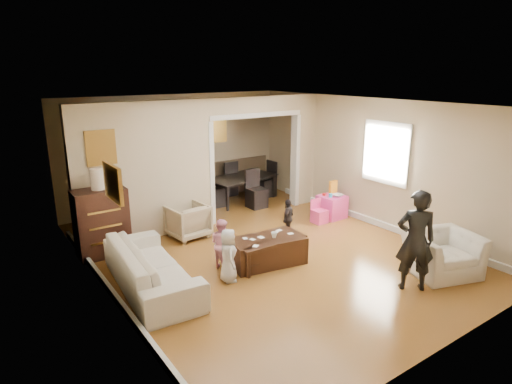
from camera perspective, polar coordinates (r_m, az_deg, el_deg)
floor at (r=7.81m, az=0.85°, el=-7.76°), size 7.00×7.00×0.00m
partition_left at (r=8.31m, az=-14.26°, el=2.65°), size 2.75×0.18×2.60m
partition_right at (r=10.27m, az=6.24°, el=5.54°), size 0.55×0.18×2.60m
partition_header at (r=9.28m, az=-0.10°, el=11.53°), size 2.22×0.18×0.35m
window_pane at (r=8.92m, az=16.89°, el=4.99°), size 0.03×0.95×1.10m
framed_art_partition at (r=7.86m, az=-19.89°, el=5.55°), size 0.45×0.03×0.55m
framed_art_sofa_wall at (r=5.57m, az=-18.46°, el=1.17°), size 0.03×0.55×0.40m
framed_art_alcove at (r=10.74m, az=-5.16°, el=8.18°), size 0.45×0.03×0.55m
sofa at (r=6.64m, az=-13.75°, el=-9.59°), size 1.05×2.33×0.66m
armchair_back at (r=8.42m, az=-9.02°, el=-3.81°), size 0.76×0.78×0.65m
armchair_front at (r=7.48m, az=23.45°, el=-7.51°), size 1.25×1.17×0.66m
dresser at (r=7.90m, az=-19.80°, el=-3.84°), size 0.87×0.49×1.19m
table_lamp at (r=7.68m, az=-20.34°, el=1.61°), size 0.22×0.22×0.36m
potted_plant at (r=7.74m, az=-18.89°, el=1.57°), size 0.26×0.22×0.29m
coffee_table at (r=7.23m, az=1.52°, el=-7.79°), size 1.31×0.82×0.46m
coffee_cup at (r=7.15m, az=2.42°, el=-5.71°), size 0.12×0.12×0.09m
play_table at (r=9.56m, az=10.00°, el=-1.92°), size 0.54×0.54×0.49m
cereal_box at (r=9.60m, az=10.20°, el=0.61°), size 0.20×0.08×0.30m
cyan_cup at (r=9.37m, az=9.86°, el=-0.44°), size 0.08×0.08×0.08m
toy_block at (r=9.48m, az=9.05°, el=-0.31°), size 0.10×0.09×0.05m
play_bowl at (r=9.43m, az=10.80°, el=-0.46°), size 0.23×0.23×0.05m
dining_table at (r=10.60m, az=-1.93°, el=0.42°), size 1.88×1.26×0.61m
adult_person at (r=6.65m, az=20.40°, el=-6.05°), size 0.66×0.64×1.53m
child_kneel_a at (r=6.61m, az=-3.69°, el=-8.39°), size 0.39×0.48×0.84m
child_kneel_b at (r=7.04m, az=-4.56°, el=-6.86°), size 0.38×0.46×0.84m
child_toddler at (r=8.33m, az=4.28°, el=-3.47°), size 0.48×0.38×0.75m
craft_papers at (r=7.19m, az=1.36°, el=-5.95°), size 0.91×0.48×0.00m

